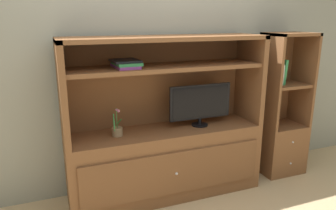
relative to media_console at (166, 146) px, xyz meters
name	(u,v)px	position (x,y,z in m)	size (l,w,h in m)	color
painted_rear_wall	(153,47)	(0.00, 0.34, 0.91)	(6.00, 0.10, 2.80)	gray
media_console	(166,146)	(0.00, 0.00, 0.00)	(1.84, 0.51, 1.52)	brown
tv_monitor	(200,103)	(0.35, -0.01, 0.39)	(0.63, 0.16, 0.40)	black
potted_plant	(117,131)	(-0.46, 0.00, 0.22)	(0.09, 0.10, 0.25)	#8C7251
magazine_stack	(126,64)	(-0.37, -0.01, 0.81)	(0.24, 0.32, 0.07)	purple
bookshelf_tall	(281,127)	(1.36, 0.00, 0.02)	(0.47, 0.39, 1.53)	brown
upright_book_row	(278,74)	(1.24, -0.01, 0.62)	(0.12, 0.14, 0.26)	#2D519E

